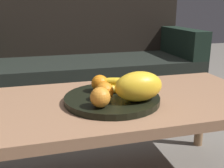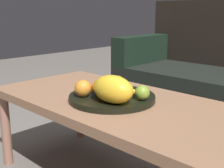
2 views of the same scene
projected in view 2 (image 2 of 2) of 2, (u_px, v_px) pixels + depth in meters
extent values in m
cube|color=#986C4E|center=(120.00, 104.00, 1.35)|extent=(1.27, 0.60, 0.04)
cylinder|color=#9A6956|center=(6.00, 130.00, 1.63)|extent=(0.05, 0.05, 0.40)
cylinder|color=#A16250|center=(80.00, 108.00, 1.99)|extent=(0.05, 0.05, 0.40)
cube|color=black|center=(146.00, 48.00, 2.54)|extent=(0.14, 0.70, 0.22)
cylinder|color=black|center=(112.00, 98.00, 1.34)|extent=(0.38, 0.38, 0.03)
ellipsoid|color=yellow|center=(113.00, 89.00, 1.22)|extent=(0.20, 0.13, 0.11)
sphere|color=orange|center=(117.00, 83.00, 1.40)|extent=(0.07, 0.07, 0.07)
sphere|color=orange|center=(100.00, 87.00, 1.33)|extent=(0.07, 0.07, 0.07)
sphere|color=orange|center=(83.00, 88.00, 1.31)|extent=(0.07, 0.07, 0.07)
sphere|color=olive|center=(142.00, 93.00, 1.26)|extent=(0.06, 0.06, 0.06)
ellipsoid|color=gold|center=(123.00, 91.00, 1.35)|extent=(0.15, 0.08, 0.03)
ellipsoid|color=yellow|center=(123.00, 91.00, 1.34)|extent=(0.15, 0.09, 0.03)
ellipsoid|color=yellow|center=(124.00, 84.00, 1.35)|extent=(0.15, 0.08, 0.03)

